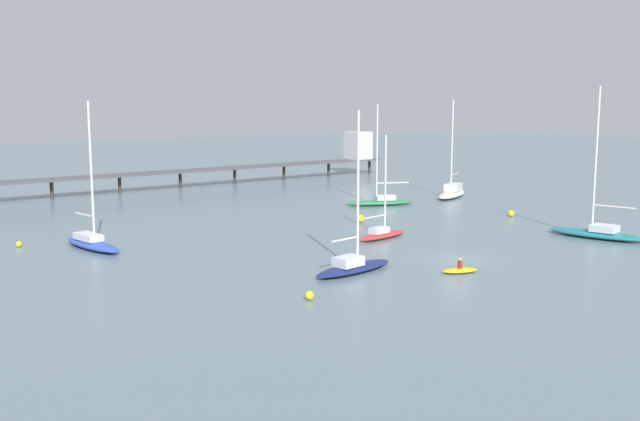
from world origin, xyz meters
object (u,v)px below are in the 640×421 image
at_px(mooring_buoy_outer, 309,296).
at_px(sailboat_red, 382,232).
at_px(pier, 265,159).
at_px(mooring_buoy_near, 19,244).
at_px(sailboat_cream, 452,192).
at_px(sailboat_navy, 353,264).
at_px(dinghy_yellow, 460,270).
at_px(mooring_buoy_inner, 511,213).
at_px(sailboat_blue, 92,241).
at_px(mooring_buoy_far, 360,219).
at_px(sailboat_green, 381,200).
at_px(sailboat_teal, 598,231).

bearing_deg(mooring_buoy_outer, sailboat_red, 39.60).
relative_size(pier, mooring_buoy_near, 145.24).
distance_m(sailboat_cream, sailboat_navy, 46.70).
relative_size(sailboat_navy, dinghy_yellow, 3.96).
bearing_deg(mooring_buoy_inner, sailboat_cream, 68.94).
xyz_separation_m(pier, mooring_buoy_outer, (-32.19, -64.48, -3.35)).
bearing_deg(mooring_buoy_inner, sailboat_blue, 169.81).
bearing_deg(sailboat_navy, mooring_buoy_far, 52.12).
bearing_deg(sailboat_red, sailboat_cream, 34.69).
bearing_deg(mooring_buoy_far, dinghy_yellow, -107.87).
height_order(dinghy_yellow, mooring_buoy_outer, dinghy_yellow).
height_order(sailboat_green, sailboat_cream, sailboat_cream).
bearing_deg(sailboat_blue, mooring_buoy_far, -3.72).
height_order(sailboat_red, sailboat_blue, sailboat_blue).
distance_m(sailboat_red, mooring_buoy_near, 33.54).
bearing_deg(sailboat_red, sailboat_blue, 157.10).
bearing_deg(sailboat_cream, dinghy_yellow, -132.79).
relative_size(sailboat_blue, sailboat_navy, 1.06).
height_order(sailboat_teal, mooring_buoy_outer, sailboat_teal).
distance_m(mooring_buoy_inner, mooring_buoy_near, 52.16).
xyz_separation_m(sailboat_teal, mooring_buoy_near, (-47.72, 25.97, -0.44)).
distance_m(sailboat_blue, sailboat_cream, 52.19).
distance_m(sailboat_blue, mooring_buoy_outer, 25.94).
relative_size(sailboat_blue, sailboat_green, 1.03).
distance_m(pier, mooring_buoy_inner, 48.20).
bearing_deg(sailboat_cream, sailboat_red, -145.31).
xyz_separation_m(mooring_buoy_outer, mooring_buoy_near, (-12.67, 29.19, -0.03)).
bearing_deg(mooring_buoy_far, mooring_buoy_near, 169.70).
distance_m(sailboat_blue, mooring_buoy_near, 6.88).
bearing_deg(sailboat_navy, pier, 67.13).
xyz_separation_m(mooring_buoy_far, mooring_buoy_outer, (-21.22, -23.03, -0.11)).
height_order(dinghy_yellow, mooring_buoy_inner, dinghy_yellow).
height_order(sailboat_blue, sailboat_cream, sailboat_cream).
height_order(pier, dinghy_yellow, pier).
distance_m(mooring_buoy_outer, mooring_buoy_near, 31.82).
height_order(sailboat_blue, sailboat_teal, sailboat_teal).
xyz_separation_m(sailboat_blue, sailboat_green, (38.41, 7.22, -0.02)).
bearing_deg(mooring_buoy_far, mooring_buoy_inner, -20.56).
xyz_separation_m(sailboat_blue, mooring_buoy_near, (-5.35, 4.30, -0.47)).
bearing_deg(sailboat_red, dinghy_yellow, -104.14).
relative_size(sailboat_red, sailboat_blue, 0.76).
relative_size(pier, sailboat_red, 7.95).
bearing_deg(sailboat_red, mooring_buoy_far, 66.27).
bearing_deg(sailboat_navy, sailboat_green, 48.63).
xyz_separation_m(sailboat_blue, mooring_buoy_outer, (7.32, -24.89, -0.44)).
bearing_deg(dinghy_yellow, sailboat_teal, 8.27).
relative_size(sailboat_navy, mooring_buoy_inner, 16.43).
distance_m(pier, sailboat_red, 52.27).
relative_size(sailboat_blue, mooring_buoy_inner, 17.36).
distance_m(dinghy_yellow, mooring_buoy_outer, 13.84).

